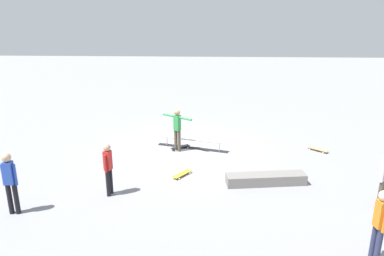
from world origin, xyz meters
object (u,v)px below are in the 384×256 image
(loose_skateboard_yellow, at_px, (182,174))
(skate_ledge, at_px, (266,179))
(bystander_blue_shirt, at_px, (10,180))
(grind_rail, at_px, (193,144))
(skater_main, at_px, (177,127))
(bystander_red_shirt, at_px, (108,166))
(loose_skateboard_natural, at_px, (318,149))
(skateboard_main, at_px, (180,147))
(bystander_orange_shirt, at_px, (380,223))

(loose_skateboard_yellow, bearing_deg, skate_ledge, 116.61)
(bystander_blue_shirt, xyz_separation_m, loose_skateboard_yellow, (-4.33, -2.54, -0.91))
(skate_ledge, bearing_deg, grind_rail, -51.14)
(skater_main, relative_size, loose_skateboard_yellow, 2.19)
(bystander_red_shirt, xyz_separation_m, loose_skateboard_yellow, (-2.04, -1.38, -0.84))
(loose_skateboard_yellow, distance_m, loose_skateboard_natural, 5.66)
(skateboard_main, height_order, bystander_orange_shirt, bystander_orange_shirt)
(loose_skateboard_yellow, bearing_deg, bystander_orange_shirt, 83.94)
(bystander_red_shirt, bearing_deg, skater_main, 168.72)
(bystander_blue_shirt, bearing_deg, loose_skateboard_natural, 24.96)
(bystander_orange_shirt, relative_size, bystander_red_shirt, 1.06)
(skateboard_main, relative_size, loose_skateboard_yellow, 1.00)
(skater_main, distance_m, bystander_blue_shirt, 6.23)
(grind_rail, distance_m, bystander_blue_shirt, 6.89)
(bystander_orange_shirt, xyz_separation_m, bystander_red_shirt, (6.51, -2.73, -0.05))
(skater_main, height_order, skateboard_main, skater_main)
(skate_ledge, distance_m, bystander_blue_shirt, 7.34)
(bystander_red_shirt, bearing_deg, skateboard_main, 168.75)
(bystander_blue_shirt, relative_size, loose_skateboard_natural, 2.35)
(skateboard_main, relative_size, bystander_orange_shirt, 0.45)
(bystander_red_shirt, height_order, bystander_blue_shirt, bystander_blue_shirt)
(skateboard_main, relative_size, loose_skateboard_natural, 1.03)
(grind_rail, height_order, bystander_orange_shirt, bystander_orange_shirt)
(skater_main, xyz_separation_m, bystander_orange_shirt, (-4.81, 6.37, -0.01))
(skater_main, bearing_deg, skateboard_main, 98.81)
(skater_main, xyz_separation_m, bystander_red_shirt, (1.70, 3.63, -0.06))
(bystander_blue_shirt, bearing_deg, skater_main, 47.20)
(skate_ledge, distance_m, skater_main, 4.14)
(skateboard_main, height_order, loose_skateboard_yellow, same)
(bystander_blue_shirt, xyz_separation_m, loose_skateboard_natural, (-9.42, -5.01, -0.91))
(bystander_orange_shirt, distance_m, bystander_blue_shirt, 8.94)
(grind_rail, bearing_deg, bystander_orange_shirt, 138.16)
(skate_ledge, distance_m, bystander_red_shirt, 4.86)
(loose_skateboard_yellow, bearing_deg, bystander_blue_shirt, -23.02)
(skater_main, height_order, loose_skateboard_natural, skater_main)
(skater_main, height_order, bystander_blue_shirt, bystander_blue_shirt)
(skate_ledge, relative_size, loose_skateboard_natural, 3.37)
(skate_ledge, bearing_deg, loose_skateboard_natural, -129.55)
(skate_ledge, height_order, skater_main, skater_main)
(loose_skateboard_natural, bearing_deg, grind_rail, -140.91)
(skateboard_main, bearing_deg, loose_skateboard_natural, 143.18)
(grind_rail, relative_size, skater_main, 1.71)
(bystander_blue_shirt, relative_size, loose_skateboard_yellow, 2.29)
(skate_ledge, xyz_separation_m, bystander_red_shirt, (4.71, 0.91, 0.74))
(grind_rail, xyz_separation_m, skateboard_main, (0.48, 0.10, -0.08))
(bystander_red_shirt, bearing_deg, skate_ledge, 114.78)
(grind_rail, height_order, loose_skateboard_natural, grind_rail)
(skate_ledge, height_order, loose_skateboard_yellow, skate_ledge)
(skate_ledge, height_order, bystander_blue_shirt, bystander_blue_shirt)
(skateboard_main, bearing_deg, skater_main, 28.57)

